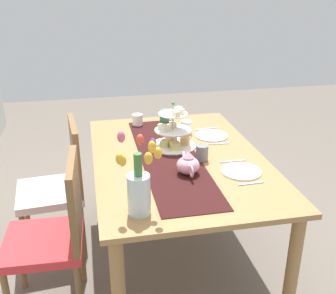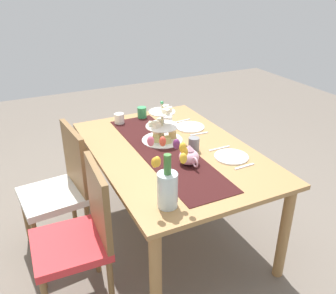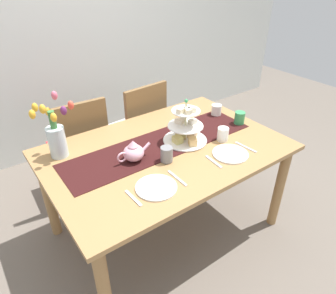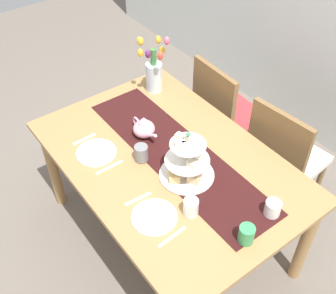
# 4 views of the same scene
# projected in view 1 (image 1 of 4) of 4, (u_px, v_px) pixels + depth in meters

# --- Properties ---
(ground_plane) EXTENTS (8.00, 8.00, 0.00)m
(ground_plane) POSITION_uv_depth(u_px,v_px,m) (177.00, 252.00, 2.81)
(ground_plane) COLOR #6B6056
(dining_table) EXTENTS (1.56, 1.04, 0.73)m
(dining_table) POSITION_uv_depth(u_px,v_px,m) (178.00, 170.00, 2.56)
(dining_table) COLOR #A37747
(dining_table) RESTS_ON ground_plane
(chair_left) EXTENTS (0.44, 0.44, 0.91)m
(chair_left) POSITION_uv_depth(u_px,v_px,m) (56.00, 231.00, 2.18)
(chair_left) COLOR brown
(chair_left) RESTS_ON ground_plane
(chair_right) EXTENTS (0.46, 0.46, 0.91)m
(chair_right) POSITION_uv_depth(u_px,v_px,m) (60.00, 182.00, 2.69)
(chair_right) COLOR brown
(chair_right) RESTS_ON ground_plane
(table_runner) EXTENTS (1.35, 0.35, 0.00)m
(table_runner) POSITION_uv_depth(u_px,v_px,m) (169.00, 157.00, 2.51)
(table_runner) COLOR black
(table_runner) RESTS_ON dining_table
(tiered_cake_stand) EXTENTS (0.30, 0.30, 0.30)m
(tiered_cake_stand) POSITION_uv_depth(u_px,v_px,m) (173.00, 134.00, 2.63)
(tiered_cake_stand) COLOR beige
(tiered_cake_stand) RESTS_ON table_runner
(teapot) EXTENTS (0.24, 0.13, 0.14)m
(teapot) POSITION_uv_depth(u_px,v_px,m) (188.00, 164.00, 2.28)
(teapot) COLOR #E5A8BC
(teapot) RESTS_ON table_runner
(tulip_vase) EXTENTS (0.26, 0.21, 0.40)m
(tulip_vase) POSITION_uv_depth(u_px,v_px,m) (139.00, 185.00, 1.86)
(tulip_vase) COLOR silver
(tulip_vase) RESTS_ON dining_table
(cream_jug) EXTENTS (0.08, 0.08, 0.08)m
(cream_jug) POSITION_uv_depth(u_px,v_px,m) (137.00, 120.00, 3.03)
(cream_jug) COLOR white
(cream_jug) RESTS_ON dining_table
(dinner_plate_left) EXTENTS (0.23, 0.23, 0.01)m
(dinner_plate_left) POSITION_uv_depth(u_px,v_px,m) (241.00, 171.00, 2.32)
(dinner_plate_left) COLOR white
(dinner_plate_left) RESTS_ON dining_table
(fork_left) EXTENTS (0.02, 0.15, 0.01)m
(fork_left) POSITION_uv_depth(u_px,v_px,m) (251.00, 183.00, 2.19)
(fork_left) COLOR silver
(fork_left) RESTS_ON dining_table
(knife_left) EXTENTS (0.01, 0.17, 0.01)m
(knife_left) POSITION_uv_depth(u_px,v_px,m) (233.00, 161.00, 2.45)
(knife_left) COLOR silver
(knife_left) RESTS_ON dining_table
(dinner_plate_right) EXTENTS (0.23, 0.23, 0.01)m
(dinner_plate_right) POSITION_uv_depth(u_px,v_px,m) (212.00, 136.00, 2.84)
(dinner_plate_right) COLOR white
(dinner_plate_right) RESTS_ON dining_table
(fork_right) EXTENTS (0.03, 0.15, 0.01)m
(fork_right) POSITION_uv_depth(u_px,v_px,m) (218.00, 144.00, 2.71)
(fork_right) COLOR silver
(fork_right) RESTS_ON dining_table
(knife_right) EXTENTS (0.03, 0.17, 0.01)m
(knife_right) POSITION_uv_depth(u_px,v_px,m) (206.00, 129.00, 2.97)
(knife_right) COLOR silver
(knife_right) RESTS_ON dining_table
(mug_grey) EXTENTS (0.08, 0.08, 0.09)m
(mug_grey) POSITION_uv_depth(u_px,v_px,m) (202.00, 153.00, 2.45)
(mug_grey) COLOR slate
(mug_grey) RESTS_ON table_runner
(mug_white_text) EXTENTS (0.08, 0.08, 0.09)m
(mug_white_text) POSITION_uv_depth(u_px,v_px,m) (187.00, 127.00, 2.87)
(mug_white_text) COLOR white
(mug_white_text) RESTS_ON dining_table
(mug_orange) EXTENTS (0.08, 0.08, 0.09)m
(mug_orange) POSITION_uv_depth(u_px,v_px,m) (165.00, 116.00, 3.10)
(mug_orange) COLOR #389356
(mug_orange) RESTS_ON dining_table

